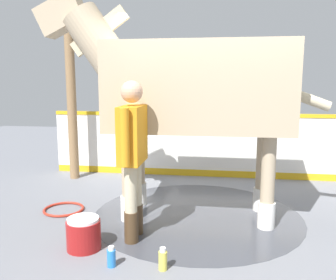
{
  "coord_description": "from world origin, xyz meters",
  "views": [
    {
      "loc": [
        0.08,
        4.48,
        1.7
      ],
      "look_at": [
        0.6,
        0.51,
        1.03
      ],
      "focal_mm": 38.15,
      "sensor_mm": 36.0,
      "label": 1
    }
  ],
  "objects_px": {
    "wash_bucket": "(84,234)",
    "hose_coil": "(64,209)",
    "bottle_shampoo": "(163,260)",
    "bottle_spray": "(111,257)",
    "handler": "(133,149)",
    "horse": "(189,88)"
  },
  "relations": [
    {
      "from": "wash_bucket",
      "to": "hose_coil",
      "type": "height_order",
      "value": "wash_bucket"
    },
    {
      "from": "bottle_shampoo",
      "to": "hose_coil",
      "type": "height_order",
      "value": "bottle_shampoo"
    },
    {
      "from": "wash_bucket",
      "to": "bottle_spray",
      "type": "xyz_separation_m",
      "value": [
        -0.38,
        0.31,
        -0.07
      ]
    },
    {
      "from": "handler",
      "to": "wash_bucket",
      "type": "relative_size",
      "value": 4.9
    },
    {
      "from": "horse",
      "to": "handler",
      "type": "xyz_separation_m",
      "value": [
        0.53,
        0.76,
        -0.62
      ]
    },
    {
      "from": "bottle_spray",
      "to": "handler",
      "type": "bearing_deg",
      "value": -96.24
    },
    {
      "from": "bottle_spray",
      "to": "hose_coil",
      "type": "xyz_separation_m",
      "value": [
        1.04,
        -1.32,
        -0.07
      ]
    },
    {
      "from": "horse",
      "to": "bottle_shampoo",
      "type": "height_order",
      "value": "horse"
    },
    {
      "from": "bottle_shampoo",
      "to": "wash_bucket",
      "type": "bearing_deg",
      "value": -19.63
    },
    {
      "from": "handler",
      "to": "bottle_spray",
      "type": "relative_size",
      "value": 8.61
    },
    {
      "from": "horse",
      "to": "hose_coil",
      "type": "xyz_separation_m",
      "value": [
        1.64,
        0.07,
        -1.59
      ]
    },
    {
      "from": "bottle_shampoo",
      "to": "bottle_spray",
      "type": "distance_m",
      "value": 0.48
    },
    {
      "from": "horse",
      "to": "bottle_shampoo",
      "type": "bearing_deg",
      "value": 85.85
    },
    {
      "from": "wash_bucket",
      "to": "handler",
      "type": "bearing_deg",
      "value": -144.19
    },
    {
      "from": "horse",
      "to": "bottle_spray",
      "type": "distance_m",
      "value": 2.14
    },
    {
      "from": "hose_coil",
      "to": "horse",
      "type": "bearing_deg",
      "value": -177.5
    },
    {
      "from": "bottle_shampoo",
      "to": "bottle_spray",
      "type": "xyz_separation_m",
      "value": [
        0.48,
        0.0,
        -0.01
      ]
    },
    {
      "from": "wash_bucket",
      "to": "bottle_shampoo",
      "type": "xyz_separation_m",
      "value": [
        -0.86,
        0.31,
        -0.06
      ]
    },
    {
      "from": "wash_bucket",
      "to": "bottle_spray",
      "type": "bearing_deg",
      "value": 140.84
    },
    {
      "from": "horse",
      "to": "bottle_shampoo",
      "type": "xyz_separation_m",
      "value": [
        0.12,
        1.38,
        -1.51
      ]
    },
    {
      "from": "horse",
      "to": "bottle_spray",
      "type": "bearing_deg",
      "value": 67.48
    },
    {
      "from": "handler",
      "to": "hose_coil",
      "type": "bearing_deg",
      "value": 149.46
    }
  ]
}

